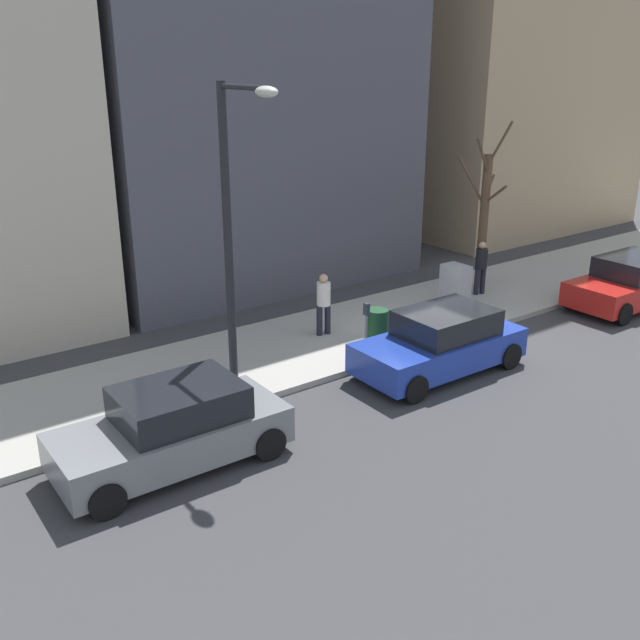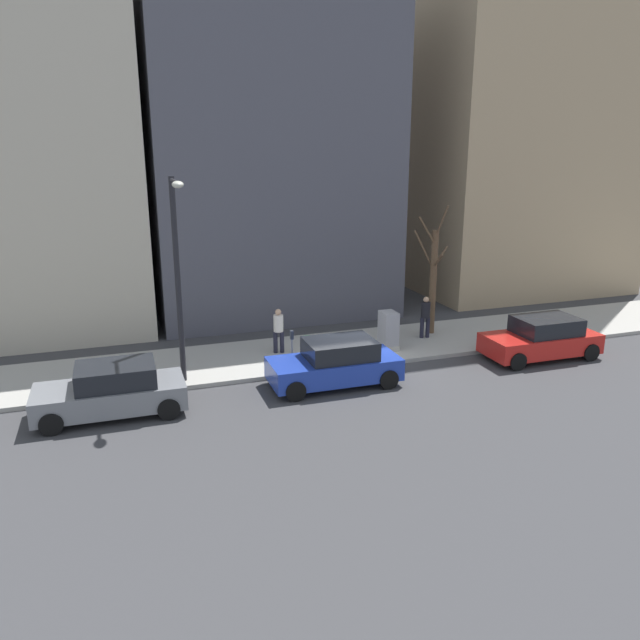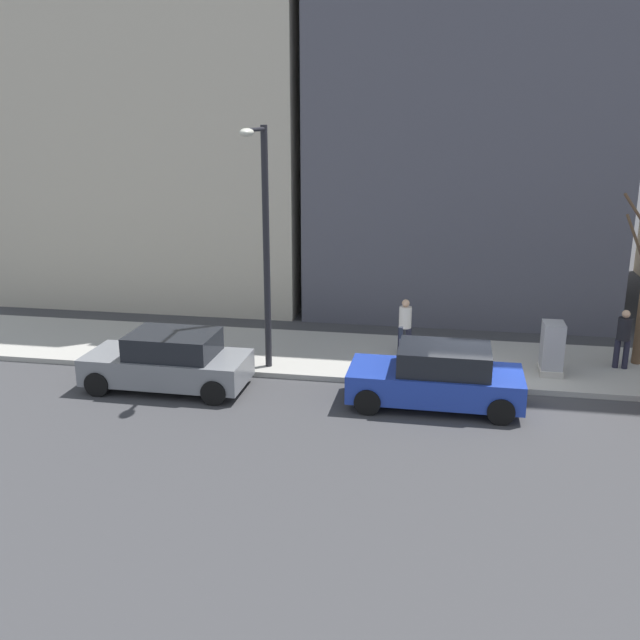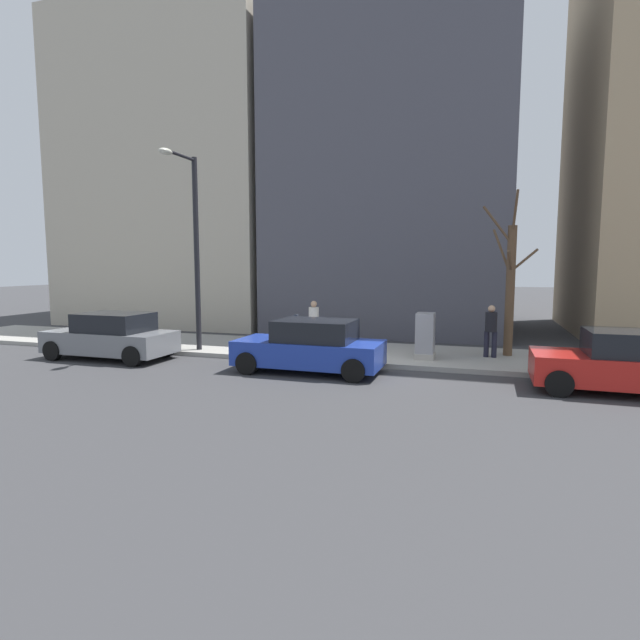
{
  "view_description": "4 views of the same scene",
  "coord_description": "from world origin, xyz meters",
  "px_view_note": "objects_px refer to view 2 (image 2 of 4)",
  "views": [
    {
      "loc": [
        -11.92,
        12.53,
        7.04
      ],
      "look_at": [
        0.31,
        3.49,
        1.44
      ],
      "focal_mm": 40.0,
      "sensor_mm": 36.0,
      "label": 1
    },
    {
      "loc": [
        -18.85,
        7.64,
        7.64
      ],
      "look_at": [
        1.89,
        0.48,
        1.34
      ],
      "focal_mm": 35.0,
      "sensor_mm": 36.0,
      "label": 2
    },
    {
      "loc": [
        -17.64,
        0.95,
        6.94
      ],
      "look_at": [
        1.59,
        4.37,
        1.25
      ],
      "focal_mm": 40.0,
      "sensor_mm": 36.0,
      "label": 3
    },
    {
      "loc": [
        -14.48,
        -3.59,
        3.09
      ],
      "look_at": [
        1.73,
        1.6,
        1.19
      ],
      "focal_mm": 28.0,
      "sensor_mm": 36.0,
      "label": 4
    }
  ],
  "objects_px": {
    "parked_car_red": "(542,338)",
    "pedestrian_near_meter": "(425,315)",
    "parked_car_blue": "(336,363)",
    "parked_car_grey": "(112,391)",
    "office_tower_left": "(507,74)",
    "bare_tree": "(433,278)",
    "streetlamp": "(178,265)",
    "trash_bin": "(309,349)",
    "office_block_center": "(259,151)",
    "utility_box": "(388,331)",
    "pedestrian_midblock": "(278,328)",
    "parking_meter": "(292,345)"
  },
  "relations": [
    {
      "from": "parked_car_red",
      "to": "pedestrian_near_meter",
      "type": "height_order",
      "value": "pedestrian_near_meter"
    },
    {
      "from": "parked_car_blue",
      "to": "parked_car_grey",
      "type": "relative_size",
      "value": 1.0
    },
    {
      "from": "parked_car_red",
      "to": "office_tower_left",
      "type": "relative_size",
      "value": 0.19
    },
    {
      "from": "parked_car_blue",
      "to": "bare_tree",
      "type": "xyz_separation_m",
      "value": [
        3.69,
        -5.49,
        1.69
      ]
    },
    {
      "from": "bare_tree",
      "to": "pedestrian_near_meter",
      "type": "distance_m",
      "value": 1.53
    },
    {
      "from": "parked_car_blue",
      "to": "streetlamp",
      "type": "distance_m",
      "value": 5.86
    },
    {
      "from": "trash_bin",
      "to": "office_block_center",
      "type": "xyz_separation_m",
      "value": [
        9.83,
        -0.75,
        6.63
      ]
    },
    {
      "from": "bare_tree",
      "to": "office_tower_left",
      "type": "bearing_deg",
      "value": -45.53
    },
    {
      "from": "utility_box",
      "to": "pedestrian_midblock",
      "type": "relative_size",
      "value": 0.86
    },
    {
      "from": "utility_box",
      "to": "trash_bin",
      "type": "xyz_separation_m",
      "value": [
        -0.4,
        3.24,
        -0.25
      ]
    },
    {
      "from": "pedestrian_midblock",
      "to": "office_block_center",
      "type": "xyz_separation_m",
      "value": [
        8.53,
        -1.5,
        6.14
      ]
    },
    {
      "from": "utility_box",
      "to": "streetlamp",
      "type": "bearing_deg",
      "value": 97.58
    },
    {
      "from": "parked_car_grey",
      "to": "trash_bin",
      "type": "relative_size",
      "value": 4.69
    },
    {
      "from": "utility_box",
      "to": "parked_car_blue",
      "type": "bearing_deg",
      "value": 128.66
    },
    {
      "from": "utility_box",
      "to": "office_block_center",
      "type": "bearing_deg",
      "value": 14.8
    },
    {
      "from": "parked_car_red",
      "to": "utility_box",
      "type": "xyz_separation_m",
      "value": [
        2.36,
        5.04,
        0.11
      ]
    },
    {
      "from": "parking_meter",
      "to": "pedestrian_near_meter",
      "type": "bearing_deg",
      "value": -74.63
    },
    {
      "from": "office_tower_left",
      "to": "parking_meter",
      "type": "bearing_deg",
      "value": 124.9
    },
    {
      "from": "parked_car_red",
      "to": "parking_meter",
      "type": "xyz_separation_m",
      "value": [
        1.51,
        9.04,
        0.24
      ]
    },
    {
      "from": "parking_meter",
      "to": "pedestrian_near_meter",
      "type": "xyz_separation_m",
      "value": [
        1.64,
        -5.97,
        0.11
      ]
    },
    {
      "from": "streetlamp",
      "to": "bare_tree",
      "type": "xyz_separation_m",
      "value": [
        2.31,
        -10.15,
        -1.59
      ]
    },
    {
      "from": "pedestrian_near_meter",
      "to": "office_tower_left",
      "type": "height_order",
      "value": "office_tower_left"
    },
    {
      "from": "parked_car_blue",
      "to": "pedestrian_near_meter",
      "type": "relative_size",
      "value": 2.54
    },
    {
      "from": "trash_bin",
      "to": "streetlamp",
      "type": "bearing_deg",
      "value": 97.97
    },
    {
      "from": "pedestrian_near_meter",
      "to": "office_tower_left",
      "type": "relative_size",
      "value": 0.08
    },
    {
      "from": "bare_tree",
      "to": "trash_bin",
      "type": "bearing_deg",
      "value": 106.44
    },
    {
      "from": "parked_car_red",
      "to": "pedestrian_near_meter",
      "type": "bearing_deg",
      "value": 44.95
    },
    {
      "from": "parking_meter",
      "to": "office_block_center",
      "type": "height_order",
      "value": "office_block_center"
    },
    {
      "from": "parked_car_red",
      "to": "trash_bin",
      "type": "distance_m",
      "value": 8.51
    },
    {
      "from": "parked_car_red",
      "to": "parking_meter",
      "type": "relative_size",
      "value": 3.13
    },
    {
      "from": "parked_car_red",
      "to": "pedestrian_midblock",
      "type": "relative_size",
      "value": 2.54
    },
    {
      "from": "streetlamp",
      "to": "parked_car_grey",
      "type": "bearing_deg",
      "value": 122.61
    },
    {
      "from": "parked_car_red",
      "to": "trash_bin",
      "type": "relative_size",
      "value": 4.69
    },
    {
      "from": "parked_car_grey",
      "to": "utility_box",
      "type": "bearing_deg",
      "value": -75.46
    },
    {
      "from": "parking_meter",
      "to": "bare_tree",
      "type": "relative_size",
      "value": 0.26
    },
    {
      "from": "utility_box",
      "to": "pedestrian_midblock",
      "type": "xyz_separation_m",
      "value": [
        0.9,
        3.99,
        0.24
      ]
    },
    {
      "from": "utility_box",
      "to": "trash_bin",
      "type": "distance_m",
      "value": 3.27
    },
    {
      "from": "parking_meter",
      "to": "bare_tree",
      "type": "height_order",
      "value": "bare_tree"
    },
    {
      "from": "streetlamp",
      "to": "pedestrian_near_meter",
      "type": "height_order",
      "value": "streetlamp"
    },
    {
      "from": "parking_meter",
      "to": "pedestrian_midblock",
      "type": "xyz_separation_m",
      "value": [
        1.75,
        -0.01,
        0.11
      ]
    },
    {
      "from": "parked_car_grey",
      "to": "bare_tree",
      "type": "height_order",
      "value": "bare_tree"
    },
    {
      "from": "utility_box",
      "to": "office_block_center",
      "type": "distance_m",
      "value": 11.65
    },
    {
      "from": "parked_car_red",
      "to": "pedestrian_midblock",
      "type": "bearing_deg",
      "value": 70.81
    },
    {
      "from": "parked_car_blue",
      "to": "bare_tree",
      "type": "height_order",
      "value": "bare_tree"
    },
    {
      "from": "parked_car_blue",
      "to": "pedestrian_near_meter",
      "type": "bearing_deg",
      "value": -56.73
    },
    {
      "from": "parked_car_blue",
      "to": "pedestrian_midblock",
      "type": "relative_size",
      "value": 2.54
    },
    {
      "from": "parked_car_grey",
      "to": "streetlamp",
      "type": "distance_m",
      "value": 4.22
    },
    {
      "from": "utility_box",
      "to": "office_tower_left",
      "type": "relative_size",
      "value": 0.06
    },
    {
      "from": "office_tower_left",
      "to": "streetlamp",
      "type": "bearing_deg",
      "value": 119.67
    },
    {
      "from": "bare_tree",
      "to": "parked_car_grey",
      "type": "bearing_deg",
      "value": 106.81
    }
  ]
}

